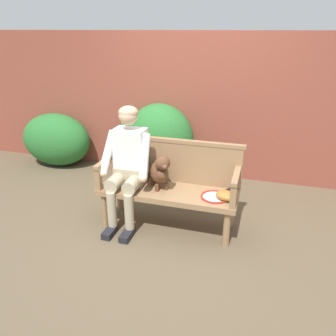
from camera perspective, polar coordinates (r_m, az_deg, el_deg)
ground_plane at (r=3.83m, az=-0.00°, el=-9.77°), size 40.00×40.00×0.00m
brick_garden_fence at (r=4.97m, az=5.57°, el=10.61°), size 8.00×0.30×2.04m
hedge_bush_far_left at (r=5.02m, az=-4.57°, el=4.23°), size 0.77×0.50×0.94m
hedge_bush_mid_left at (r=5.63m, az=-18.57°, el=4.64°), size 1.13×0.72×0.84m
hedge_bush_far_right at (r=4.91m, az=-0.71°, el=3.34°), size 0.84×0.54×0.85m
hedge_bush_mid_right at (r=4.85m, az=-1.45°, el=4.63°), size 1.00×0.83×1.09m
garden_bench at (r=3.63m, az=-0.00°, el=-4.55°), size 1.51×0.51×0.46m
bench_backrest at (r=3.70m, az=0.99°, el=1.37°), size 1.55×0.06×0.50m
bench_armrest_left_end at (r=3.69m, az=-11.07°, el=0.02°), size 0.06×0.51×0.28m
bench_armrest_right_end at (r=3.32m, az=11.45°, el=-2.68°), size 0.06×0.51×0.28m
person_seated at (r=3.62m, az=-6.89°, el=1.00°), size 0.56×0.66×1.33m
dog_on_bench at (r=3.54m, az=-1.37°, el=-0.55°), size 0.32×0.38×0.41m
tennis_racket at (r=3.49m, az=8.32°, el=-4.73°), size 0.43×0.56×0.03m
baseball_glove at (r=3.43m, az=9.96°, el=-4.69°), size 0.26×0.23×0.09m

